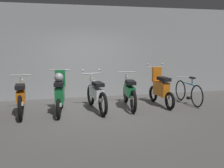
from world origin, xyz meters
TOP-DOWN VIEW (x-y plane):
  - ground_plane at (0.00, 0.00)m, footprint 80.00×80.00m
  - back_wall at (0.00, 2.28)m, footprint 16.00×0.30m
  - motorbike_slot_0 at (-2.07, 0.30)m, footprint 0.56×1.95m
  - motorbike_slot_1 at (-1.03, 0.15)m, footprint 0.56×1.68m
  - motorbike_slot_2 at (-0.00, 0.23)m, footprint 0.59×1.95m
  - motorbike_slot_3 at (1.04, 0.34)m, footprint 0.56×1.94m
  - motorbike_slot_4 at (2.07, 0.36)m, footprint 0.59×1.68m
  - bicycle at (3.04, 0.37)m, footprint 0.50×1.73m

SIDE VIEW (x-z plane):
  - ground_plane at x=0.00m, z-range 0.00..0.00m
  - bicycle at x=3.04m, z-range -0.08..0.80m
  - motorbike_slot_0 at x=-2.07m, z-range -0.03..1.01m
  - motorbike_slot_3 at x=1.04m, z-range -0.03..1.01m
  - motorbike_slot_2 at x=0.00m, z-range -0.08..1.07m
  - motorbike_slot_4 at x=2.07m, z-range -0.12..1.17m
  - motorbike_slot_1 at x=-1.03m, z-range -0.02..1.15m
  - back_wall at x=0.00m, z-range 0.00..3.23m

